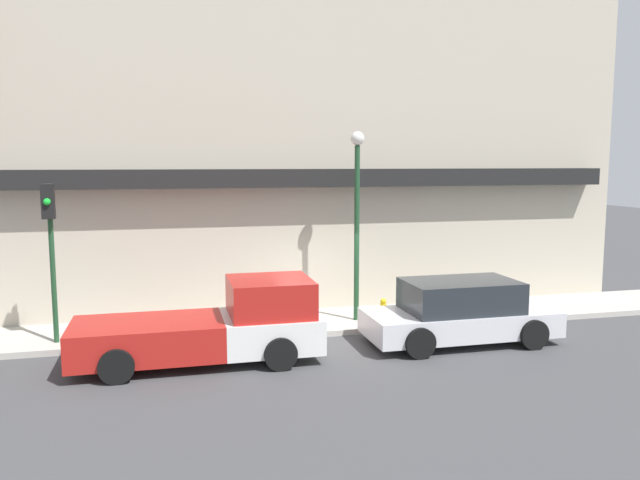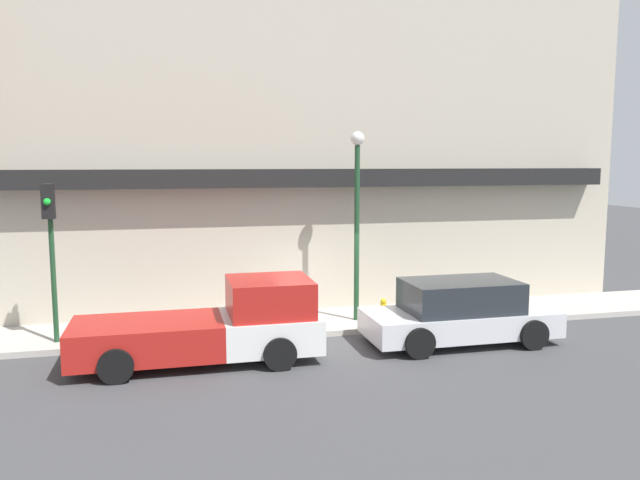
{
  "view_description": "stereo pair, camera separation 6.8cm",
  "coord_description": "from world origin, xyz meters",
  "px_view_note": "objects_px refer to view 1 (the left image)",
  "views": [
    {
      "loc": [
        -3.96,
        -14.78,
        4.4
      ],
      "look_at": [
        -0.01,
        0.98,
        2.35
      ],
      "focal_mm": 35.0,
      "sensor_mm": 36.0,
      "label": 1
    },
    {
      "loc": [
        -3.89,
        -14.8,
        4.4
      ],
      "look_at": [
        -0.01,
        0.98,
        2.35
      ],
      "focal_mm": 35.0,
      "sensor_mm": 36.0,
      "label": 2
    }
  ],
  "objects_px": {
    "parked_car": "(460,312)",
    "street_lamp": "(357,202)",
    "pickup_truck": "(216,326)",
    "traffic_light": "(50,235)",
    "fire_hydrant": "(383,309)"
  },
  "relations": [
    {
      "from": "pickup_truck",
      "to": "traffic_light",
      "type": "xyz_separation_m",
      "value": [
        -3.59,
        1.81,
        1.93
      ]
    },
    {
      "from": "street_lamp",
      "to": "traffic_light",
      "type": "relative_size",
      "value": 1.34
    },
    {
      "from": "street_lamp",
      "to": "traffic_light",
      "type": "distance_m",
      "value": 7.55
    },
    {
      "from": "pickup_truck",
      "to": "street_lamp",
      "type": "xyz_separation_m",
      "value": [
        3.93,
        2.18,
        2.55
      ]
    },
    {
      "from": "street_lamp",
      "to": "traffic_light",
      "type": "xyz_separation_m",
      "value": [
        -7.52,
        -0.37,
        -0.61
      ]
    },
    {
      "from": "pickup_truck",
      "to": "traffic_light",
      "type": "distance_m",
      "value": 4.46
    },
    {
      "from": "pickup_truck",
      "to": "traffic_light",
      "type": "bearing_deg",
      "value": 154.08
    },
    {
      "from": "fire_hydrant",
      "to": "street_lamp",
      "type": "xyz_separation_m",
      "value": [
        -0.72,
        0.15,
        2.89
      ]
    },
    {
      "from": "fire_hydrant",
      "to": "street_lamp",
      "type": "distance_m",
      "value": 2.99
    },
    {
      "from": "fire_hydrant",
      "to": "traffic_light",
      "type": "bearing_deg",
      "value": -178.43
    },
    {
      "from": "parked_car",
      "to": "street_lamp",
      "type": "distance_m",
      "value": 3.91
    },
    {
      "from": "parked_car",
      "to": "fire_hydrant",
      "type": "height_order",
      "value": "parked_car"
    },
    {
      "from": "parked_car",
      "to": "pickup_truck",
      "type": "bearing_deg",
      "value": -178.04
    },
    {
      "from": "parked_car",
      "to": "traffic_light",
      "type": "bearing_deg",
      "value": 171.17
    },
    {
      "from": "street_lamp",
      "to": "parked_car",
      "type": "bearing_deg",
      "value": -48.04
    }
  ]
}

